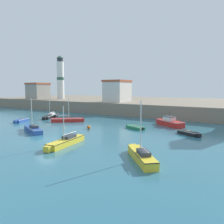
# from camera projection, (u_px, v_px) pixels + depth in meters

# --- Properties ---
(ground_plane) EXTENTS (200.00, 200.00, 0.00)m
(ground_plane) POSITION_uv_depth(u_px,v_px,m) (47.00, 140.00, 27.79)
(ground_plane) COLOR #2D667A
(quay_seawall) EXTENTS (120.00, 40.00, 2.91)m
(quay_seawall) POSITION_uv_depth(u_px,v_px,m) (165.00, 105.00, 65.41)
(quay_seawall) COLOR gray
(quay_seawall) RESTS_ON ground
(sailboat_yellow_0) EXTENTS (2.14, 6.48, 4.53)m
(sailboat_yellow_0) POSITION_uv_depth(u_px,v_px,m) (66.00, 141.00, 25.08)
(sailboat_yellow_0) COLOR yellow
(sailboat_yellow_0) RESTS_ON ground
(sailboat_black_1) EXTENTS (3.62, 6.27, 4.52)m
(sailboat_black_1) POSITION_uv_depth(u_px,v_px,m) (51.00, 116.00, 47.84)
(sailboat_black_1) COLOR black
(sailboat_black_1) RESTS_ON ground
(motorboat_red_3) EXTENTS (5.89, 4.53, 2.58)m
(motorboat_red_3) POSITION_uv_depth(u_px,v_px,m) (169.00, 122.00, 37.78)
(motorboat_red_3) COLOR red
(motorboat_red_3) RESTS_ON ground
(sailboat_yellow_4) EXTENTS (4.82, 5.26, 5.42)m
(sailboat_yellow_4) POSITION_uv_depth(u_px,v_px,m) (141.00, 155.00, 19.76)
(sailboat_yellow_4) COLOR yellow
(sailboat_yellow_4) RESTS_ON ground
(dinghy_green_5) EXTENTS (3.70, 2.30, 0.56)m
(dinghy_green_5) POSITION_uv_depth(u_px,v_px,m) (135.00, 127.00, 35.13)
(dinghy_green_5) COLOR #237A4C
(dinghy_green_5) RESTS_ON ground
(sailboat_blue_6) EXTENTS (6.24, 3.49, 5.11)m
(sailboat_blue_6) POSITION_uv_depth(u_px,v_px,m) (33.00, 129.00, 32.56)
(sailboat_blue_6) COLOR #284C9E
(sailboat_blue_6) RESTS_ON ground
(dinghy_black_7) EXTENTS (3.56, 2.51, 0.61)m
(dinghy_black_7) POSITION_uv_depth(u_px,v_px,m) (189.00, 133.00, 30.50)
(dinghy_black_7) COLOR black
(dinghy_black_7) RESTS_ON ground
(dinghy_blue_8) EXTENTS (1.86, 3.53, 0.68)m
(dinghy_blue_8) POSITION_uv_depth(u_px,v_px,m) (21.00, 120.00, 41.98)
(dinghy_blue_8) COLOR #284C9E
(dinghy_blue_8) RESTS_ON ground
(sailboat_red_9) EXTENTS (5.49, 4.70, 4.78)m
(sailboat_red_9) POSITION_uv_depth(u_px,v_px,m) (67.00, 120.00, 42.34)
(sailboat_red_9) COLOR red
(sailboat_red_9) RESTS_ON ground
(mooring_buoy) EXTENTS (0.60, 0.60, 0.60)m
(mooring_buoy) POSITION_uv_depth(u_px,v_px,m) (89.00, 127.00, 34.92)
(mooring_buoy) COLOR orange
(mooring_buoy) RESTS_ON ground
(lighthouse) EXTENTS (2.35, 2.35, 14.22)m
(lighthouse) POSITION_uv_depth(u_px,v_px,m) (60.00, 78.00, 72.15)
(lighthouse) COLOR silver
(lighthouse) RESTS_ON quay_seawall
(harbor_shed_near_wharf) EXTENTS (6.27, 6.09, 5.39)m
(harbor_shed_near_wharf) POSITION_uv_depth(u_px,v_px,m) (38.00, 91.00, 74.53)
(harbor_shed_near_wharf) COLOR gray
(harbor_shed_near_wharf) RESTS_ON quay_seawall
(harbor_shed_mid_row) EXTENTS (5.49, 6.60, 5.68)m
(harbor_shed_mid_row) POSITION_uv_depth(u_px,v_px,m) (117.00, 91.00, 56.98)
(harbor_shed_mid_row) COLOR silver
(harbor_shed_mid_row) RESTS_ON quay_seawall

